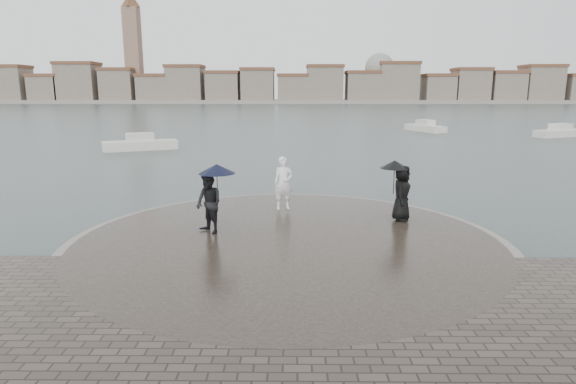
{
  "coord_description": "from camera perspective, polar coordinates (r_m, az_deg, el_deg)",
  "views": [
    {
      "loc": [
        0.15,
        -9.59,
        4.5
      ],
      "look_at": [
        0.0,
        4.8,
        1.45
      ],
      "focal_mm": 30.0,
      "sensor_mm": 36.0,
      "label": 1
    }
  ],
  "objects": [
    {
      "name": "far_skyline",
      "position": [
        170.42,
        -1.61,
        12.34
      ],
      "size": [
        260.0,
        20.0,
        37.0
      ],
      "color": "gray",
      "rests_on": "ground"
    },
    {
      "name": "visitor_left",
      "position": [
        14.25,
        -9.14,
        -0.33
      ],
      "size": [
        1.35,
        1.2,
        2.04
      ],
      "color": "black",
      "rests_on": "quay_tip"
    },
    {
      "name": "boats",
      "position": [
        47.36,
        12.56,
        6.7
      ],
      "size": [
        43.7,
        21.91,
        1.5
      ],
      "color": "silver",
      "rests_on": "ground"
    },
    {
      "name": "ground",
      "position": [
        10.6,
        -0.28,
        -13.17
      ],
      "size": [
        400.0,
        400.0,
        0.0
      ],
      "primitive_type": "plane",
      "color": "#2B3835",
      "rests_on": "ground"
    },
    {
      "name": "statue",
      "position": [
        16.95,
        -0.54,
        1.07
      ],
      "size": [
        0.75,
        0.56,
        1.87
      ],
      "primitive_type": "imported",
      "rotation": [
        0.0,
        0.0,
        0.18
      ],
      "color": "white",
      "rests_on": "quay_tip"
    },
    {
      "name": "visitor_right",
      "position": [
        15.85,
        13.16,
        0.56
      ],
      "size": [
        1.16,
        1.09,
        1.95
      ],
      "color": "black",
      "rests_on": "quay_tip"
    },
    {
      "name": "quay_tip",
      "position": [
        13.79,
        -0.06,
        -6.29
      ],
      "size": [
        11.9,
        11.9,
        0.36
      ],
      "primitive_type": "cylinder",
      "color": "#2D261E",
      "rests_on": "ground"
    },
    {
      "name": "kerb_ring",
      "position": [
        13.79,
        -0.06,
        -6.38
      ],
      "size": [
        12.5,
        12.5,
        0.32
      ],
      "primitive_type": "cylinder",
      "color": "gray",
      "rests_on": "ground"
    }
  ]
}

